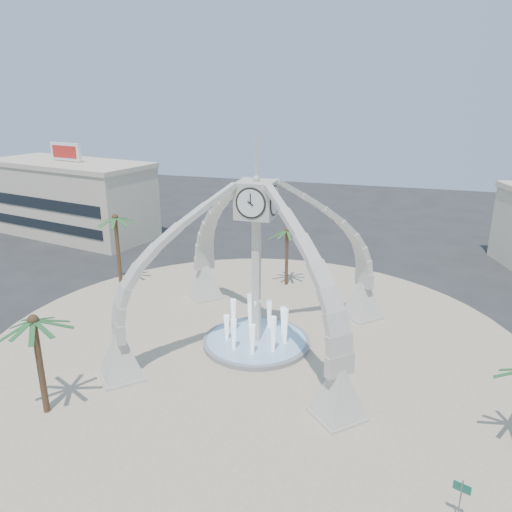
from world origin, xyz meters
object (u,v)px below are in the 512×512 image
(street_sign, at_px, (461,493))
(fountain, at_px, (256,341))
(palm_south, at_px, (33,322))
(palm_west, at_px, (115,219))
(clock_tower, at_px, (256,263))
(palm_north, at_px, (287,231))

(street_sign, bearing_deg, fountain, 155.95)
(palm_south, relative_size, street_sign, 3.05)
(fountain, distance_m, palm_west, 19.05)
(clock_tower, xyz_separation_m, palm_west, (-16.24, 7.65, 0.20))
(palm_west, relative_size, street_sign, 3.42)
(palm_north, bearing_deg, street_sign, -61.05)
(clock_tower, bearing_deg, palm_west, 154.78)
(palm_west, bearing_deg, fountain, -25.22)
(clock_tower, xyz_separation_m, street_sign, (13.23, -12.87, -4.91))
(clock_tower, bearing_deg, fountain, 90.00)
(palm_north, distance_m, palm_south, 25.54)
(fountain, relative_size, palm_west, 1.06)
(fountain, bearing_deg, street_sign, -44.21)
(clock_tower, relative_size, fountain, 2.24)
(clock_tower, height_order, palm_north, clock_tower)
(clock_tower, distance_m, palm_west, 17.95)
(clock_tower, height_order, street_sign, clock_tower)
(fountain, distance_m, palm_south, 15.94)
(palm_south, bearing_deg, street_sign, -3.23)
(palm_south, xyz_separation_m, street_sign, (22.62, -1.28, -4.32))
(fountain, distance_m, palm_north, 13.49)
(fountain, bearing_deg, clock_tower, -90.00)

